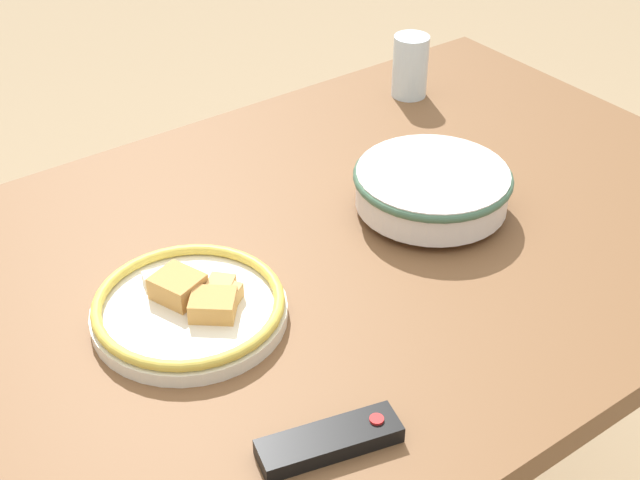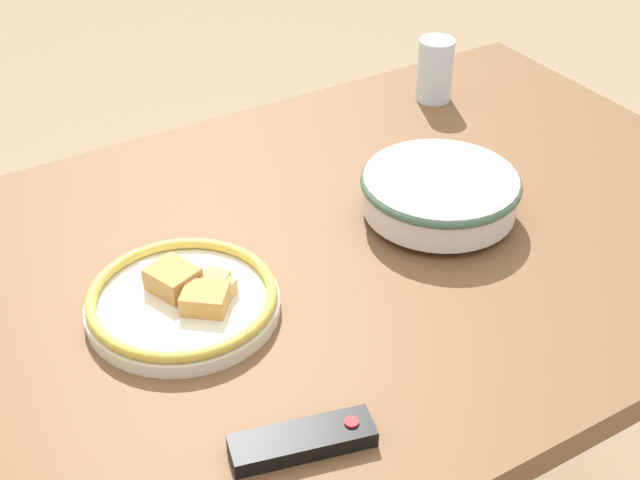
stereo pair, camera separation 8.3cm
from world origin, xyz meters
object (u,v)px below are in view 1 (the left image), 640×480
tv_remote (330,441)px  drinking_glass (410,66)px  noodle_bowl (432,187)px  food_plate (190,307)px

tv_remote → drinking_glass: bearing=148.2°
noodle_bowl → food_plate: size_ratio=0.94×
drinking_glass → food_plate: bearing=26.6°
noodle_bowl → tv_remote: 0.48m
food_plate → drinking_glass: size_ratio=2.18×
drinking_glass → tv_remote: bearing=43.6°
food_plate → tv_remote: food_plate is taller
noodle_bowl → tv_remote: size_ratio=1.43×
food_plate → drinking_glass: bearing=-153.4°
noodle_bowl → food_plate: 0.40m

